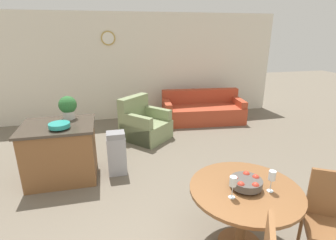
{
  "coord_description": "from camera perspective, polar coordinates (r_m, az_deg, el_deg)",
  "views": [
    {
      "loc": [
        -0.64,
        -1.19,
        2.26
      ],
      "look_at": [
        0.26,
        2.56,
        0.94
      ],
      "focal_mm": 28.0,
      "sensor_mm": 36.0,
      "label": 1
    }
  ],
  "objects": [
    {
      "name": "wall_back",
      "position": [
        6.99,
        -8.26,
        11.25
      ],
      "size": [
        8.0,
        0.09,
        2.7
      ],
      "color": "silver",
      "rests_on": "ground_plane"
    },
    {
      "name": "dining_table",
      "position": [
        2.95,
        16.21,
        -16.78
      ],
      "size": [
        1.14,
        1.14,
        0.74
      ],
      "color": "brown",
      "rests_on": "ground_plane"
    },
    {
      "name": "dining_chair_near_right",
      "position": [
        3.16,
        31.53,
        -17.47
      ],
      "size": [
        0.58,
        0.58,
        0.97
      ],
      "rotation": [
        0.0,
        0.0,
        8.88
      ],
      "color": "brown",
      "rests_on": "ground_plane"
    },
    {
      "name": "fruit_bowl",
      "position": [
        2.83,
        16.66,
        -12.86
      ],
      "size": [
        0.32,
        0.32,
        0.13
      ],
      "color": "#4C4742",
      "rests_on": "dining_table"
    },
    {
      "name": "wine_glass_left",
      "position": [
        2.6,
        13.97,
        -13.01
      ],
      "size": [
        0.07,
        0.07,
        0.23
      ],
      "color": "silver",
      "rests_on": "dining_table"
    },
    {
      "name": "wine_glass_right",
      "position": [
        2.81,
        21.71,
        -11.32
      ],
      "size": [
        0.07,
        0.07,
        0.23
      ],
      "color": "silver",
      "rests_on": "dining_table"
    },
    {
      "name": "kitchen_island",
      "position": [
        4.48,
        -22.23,
        -6.34
      ],
      "size": [
        1.08,
        0.89,
        0.9
      ],
      "color": "brown",
      "rests_on": "ground_plane"
    },
    {
      "name": "teal_bowl",
      "position": [
        4.11,
        -22.58,
        -1.08
      ],
      "size": [
        0.3,
        0.3,
        0.09
      ],
      "color": "teal",
      "rests_on": "kitchen_island"
    },
    {
      "name": "potted_plant",
      "position": [
        4.48,
        -20.97,
        2.76
      ],
      "size": [
        0.28,
        0.28,
        0.38
      ],
      "color": "beige",
      "rests_on": "kitchen_island"
    },
    {
      "name": "trash_bin",
      "position": [
        4.38,
        -11.1,
        -7.12
      ],
      "size": [
        0.3,
        0.24,
        0.73
      ],
      "color": "#9E9EA3",
      "rests_on": "ground_plane"
    },
    {
      "name": "couch",
      "position": [
        6.88,
        7.51,
        1.98
      ],
      "size": [
        2.12,
        1.09,
        0.79
      ],
      "rotation": [
        0.0,
        0.0,
        -0.1
      ],
      "color": "#B24228",
      "rests_on": "ground_plane"
    },
    {
      "name": "armchair",
      "position": [
        5.73,
        -5.2,
        -1.12
      ],
      "size": [
        1.19,
        1.19,
        0.91
      ],
      "rotation": [
        0.0,
        0.0,
        0.74
      ],
      "color": "gray",
      "rests_on": "ground_plane"
    }
  ]
}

